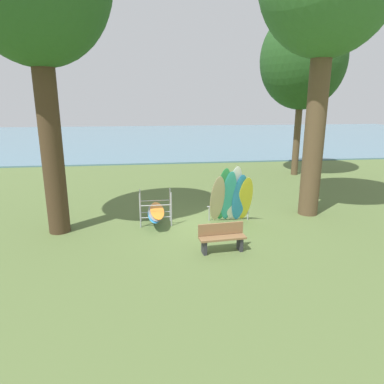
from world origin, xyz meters
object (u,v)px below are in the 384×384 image
leaning_board_pile (231,197)px  park_bench (222,237)px  tree_mid_behind (303,60)px  board_storage_rack (156,212)px

leaning_board_pile → park_bench: (-0.83, -2.36, -0.55)m
tree_mid_behind → board_storage_rack: (-8.64, -7.67, -6.12)m
tree_mid_behind → park_bench: tree_mid_behind is taller
tree_mid_behind → board_storage_rack: size_ratio=4.43×
leaning_board_pile → board_storage_rack: 2.80m
board_storage_rack → tree_mid_behind: bearing=41.6°
park_bench → board_storage_rack: bearing=125.7°
tree_mid_behind → board_storage_rack: tree_mid_behind is taller
leaning_board_pile → tree_mid_behind: bearing=53.4°
board_storage_rack → park_bench: size_ratio=1.48×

